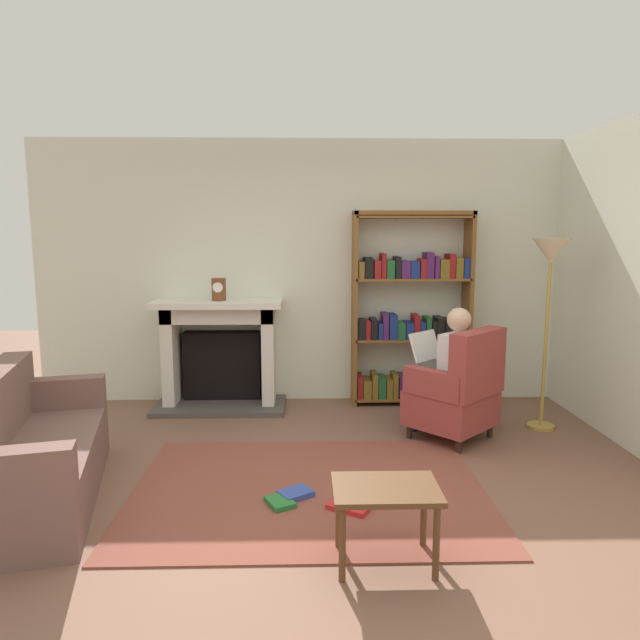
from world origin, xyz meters
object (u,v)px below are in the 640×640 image
object	(u,v)px
bookshelf	(411,315)
armchair_reading	(458,391)
seated_reader	(447,367)
floor_lamp	(550,268)
sofa_floral	(28,455)
side_table	(386,499)
fireplace	(221,350)
mantel_clock	(219,289)

from	to	relation	value
bookshelf	armchair_reading	world-z (taller)	bookshelf
seated_reader	floor_lamp	bearing A→B (deg)	148.09
sofa_floral	side_table	distance (m)	2.36
fireplace	mantel_clock	xyz separation A→B (m)	(0.01, -0.10, 0.63)
fireplace	side_table	world-z (taller)	fireplace
armchair_reading	side_table	world-z (taller)	armchair_reading
armchair_reading	sofa_floral	xyz separation A→B (m)	(-3.10, -1.07, -0.10)
sofa_floral	floor_lamp	bearing A→B (deg)	-84.94
bookshelf	floor_lamp	size ratio (longest dim) A/B	1.15
mantel_clock	fireplace	bearing A→B (deg)	97.14
seated_reader	side_table	xyz separation A→B (m)	(-0.79, -1.91, -0.25)
armchair_reading	bookshelf	bearing A→B (deg)	-122.34
armchair_reading	seated_reader	distance (m)	0.23
fireplace	floor_lamp	size ratio (longest dim) A/B	0.76
armchair_reading	sofa_floral	distance (m)	3.29
bookshelf	mantel_clock	bearing A→B (deg)	-175.99
armchair_reading	side_table	xyz separation A→B (m)	(-0.87, -1.83, -0.06)
sofa_floral	side_table	size ratio (longest dim) A/B	3.25
armchair_reading	floor_lamp	size ratio (longest dim) A/B	0.57
sofa_floral	floor_lamp	size ratio (longest dim) A/B	1.06
fireplace	side_table	size ratio (longest dim) A/B	2.33
mantel_clock	sofa_floral	xyz separation A→B (m)	(-0.96, -2.02, -0.89)
sofa_floral	side_table	world-z (taller)	sofa_floral
bookshelf	sofa_floral	bearing A→B (deg)	-143.31
seated_reader	side_table	world-z (taller)	seated_reader
mantel_clock	floor_lamp	bearing A→B (deg)	-12.73
fireplace	bookshelf	xyz separation A→B (m)	(1.95, 0.04, 0.35)
mantel_clock	seated_reader	xyz separation A→B (m)	(2.07, -0.87, -0.59)
bookshelf	seated_reader	xyz separation A→B (m)	(0.13, -1.00, -0.31)
bookshelf	fireplace	bearing A→B (deg)	-178.91
mantel_clock	side_table	world-z (taller)	mantel_clock
fireplace	mantel_clock	bearing A→B (deg)	-82.86
mantel_clock	sofa_floral	size ratio (longest dim) A/B	0.12
armchair_reading	floor_lamp	world-z (taller)	floor_lamp
mantel_clock	sofa_floral	bearing A→B (deg)	-115.38
seated_reader	floor_lamp	world-z (taller)	floor_lamp
fireplace	seated_reader	size ratio (longest dim) A/B	1.14
mantel_clock	sofa_floral	distance (m)	2.40
bookshelf	seated_reader	bearing A→B (deg)	-82.43
bookshelf	armchair_reading	distance (m)	1.22
fireplace	sofa_floral	xyz separation A→B (m)	(-0.95, -2.12, -0.26)
side_table	fireplace	bearing A→B (deg)	114.07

